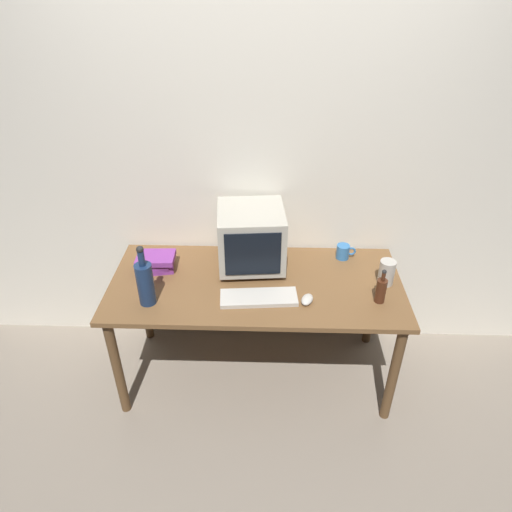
# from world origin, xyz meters

# --- Properties ---
(ground_plane) EXTENTS (6.00, 6.00, 0.00)m
(ground_plane) POSITION_xyz_m (0.00, 0.00, 0.00)
(ground_plane) COLOR gray
(back_wall) EXTENTS (4.00, 0.08, 2.50)m
(back_wall) POSITION_xyz_m (0.00, 0.44, 1.25)
(back_wall) COLOR silver
(back_wall) RESTS_ON ground
(desk) EXTENTS (1.68, 0.76, 0.74)m
(desk) POSITION_xyz_m (0.00, 0.00, 0.66)
(desk) COLOR brown
(desk) RESTS_ON ground
(crt_monitor) EXTENTS (0.41, 0.42, 0.37)m
(crt_monitor) POSITION_xyz_m (-0.03, 0.18, 0.93)
(crt_monitor) COLOR #B2AD9E
(crt_monitor) RESTS_ON desk
(keyboard) EXTENTS (0.43, 0.18, 0.02)m
(keyboard) POSITION_xyz_m (0.02, -0.16, 0.75)
(keyboard) COLOR beige
(keyboard) RESTS_ON desk
(computer_mouse) EXTENTS (0.09, 0.11, 0.04)m
(computer_mouse) POSITION_xyz_m (0.28, -0.17, 0.76)
(computer_mouse) COLOR beige
(computer_mouse) RESTS_ON desk
(bottle_tall) EXTENTS (0.09, 0.09, 0.36)m
(bottle_tall) POSITION_xyz_m (-0.58, -0.20, 0.88)
(bottle_tall) COLOR navy
(bottle_tall) RESTS_ON desk
(bottle_short) EXTENTS (0.06, 0.06, 0.21)m
(bottle_short) POSITION_xyz_m (0.68, -0.15, 0.82)
(bottle_short) COLOR #472314
(bottle_short) RESTS_ON desk
(book_stack) EXTENTS (0.23, 0.18, 0.10)m
(book_stack) POSITION_xyz_m (-0.60, 0.11, 0.79)
(book_stack) COLOR #843893
(book_stack) RESTS_ON desk
(mug) EXTENTS (0.12, 0.08, 0.09)m
(mug) POSITION_xyz_m (0.53, 0.27, 0.79)
(mug) COLOR #3370B2
(mug) RESTS_ON desk
(metal_canister) EXTENTS (0.09, 0.09, 0.15)m
(metal_canister) POSITION_xyz_m (0.74, 0.01, 0.82)
(metal_canister) COLOR #B7B2A8
(metal_canister) RESTS_ON desk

